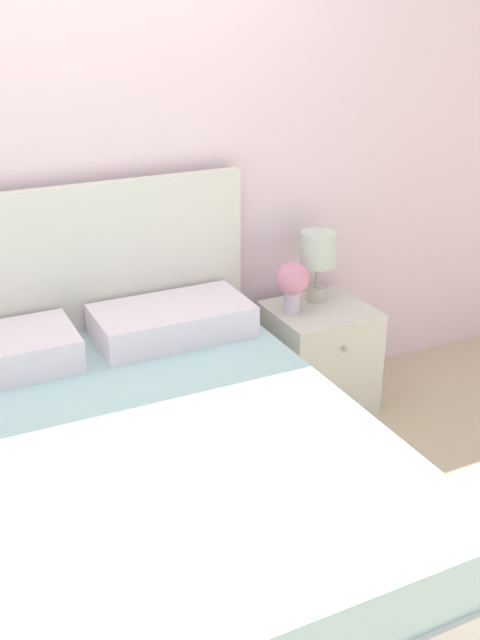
% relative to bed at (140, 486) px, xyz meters
% --- Properties ---
extents(ground_plane, '(12.00, 12.00, 0.00)m').
position_rel_bed_xyz_m(ground_plane, '(0.00, 0.88, -0.30)').
color(ground_plane, '#CCB28E').
extents(wall_back, '(8.00, 0.06, 2.60)m').
position_rel_bed_xyz_m(wall_back, '(0.00, 0.95, 1.00)').
color(wall_back, silver).
rests_on(wall_back, ground_plane).
extents(bed, '(1.61, 1.91, 1.20)m').
position_rel_bed_xyz_m(bed, '(0.00, 0.00, 0.00)').
color(bed, white).
rests_on(bed, ground_plane).
extents(nightstand, '(0.47, 0.45, 0.53)m').
position_rel_bed_xyz_m(nightstand, '(1.14, 0.64, -0.04)').
color(nightstand, silver).
rests_on(nightstand, ground_plane).
extents(table_lamp, '(0.17, 0.17, 0.35)m').
position_rel_bed_xyz_m(table_lamp, '(1.17, 0.74, 0.47)').
color(table_lamp, beige).
rests_on(table_lamp, nightstand).
extents(flower_vase, '(0.16, 0.16, 0.25)m').
position_rel_bed_xyz_m(flower_vase, '(0.98, 0.65, 0.38)').
color(flower_vase, silver).
rests_on(flower_vase, nightstand).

